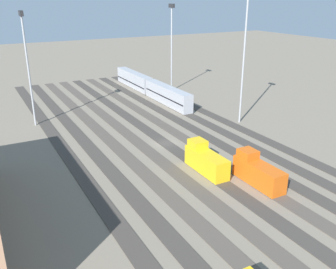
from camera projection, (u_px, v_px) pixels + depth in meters
name	position (u px, v px, depth m)	size (l,w,h in m)	color
ground_plane	(166.00, 144.00, 79.11)	(400.00, 400.00, 0.00)	#756B5B
track_bed_0	(240.00, 128.00, 88.02)	(140.00, 2.80, 0.12)	#3D3833
track_bed_1	(223.00, 132.00, 85.79)	(140.00, 2.80, 0.12)	#3D3833
track_bed_2	(205.00, 135.00, 83.55)	(140.00, 2.80, 0.12)	#3D3833
track_bed_3	(186.00, 139.00, 81.32)	(140.00, 2.80, 0.12)	#4C443D
track_bed_4	(166.00, 143.00, 79.09)	(140.00, 2.80, 0.12)	#3D3833
track_bed_5	(144.00, 148.00, 76.86)	(140.00, 2.80, 0.12)	#4C443D
track_bed_6	(122.00, 152.00, 74.63)	(140.00, 2.80, 0.12)	#4C443D
track_bed_7	(98.00, 157.00, 72.39)	(140.00, 2.80, 0.12)	#3D3833
track_bed_8	(73.00, 162.00, 70.16)	(140.00, 2.80, 0.12)	#3D3833
train_on_track_4	(206.00, 160.00, 65.93)	(10.00, 3.00, 5.00)	gold
train_on_track_3	(258.00, 172.00, 61.60)	(10.00, 3.00, 5.00)	#D85914
train_on_track_1	(150.00, 87.00, 116.80)	(47.20, 3.06, 5.00)	#A8AAB2
light_mast_0	(172.00, 37.00, 116.89)	(2.80, 0.70, 27.25)	#9EA0A5
light_mast_1	(26.00, 55.00, 84.42)	(2.80, 0.70, 26.57)	#9EA0A5
light_mast_2	(245.00, 39.00, 85.40)	(2.80, 0.70, 32.73)	#9EA0A5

